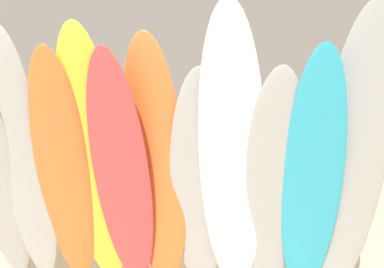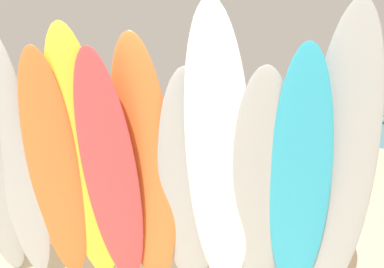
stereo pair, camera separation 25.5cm
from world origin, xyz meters
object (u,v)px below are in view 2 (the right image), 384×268
Objects in this scene: surfboard_rack at (167,216)px; surfboard_teal_9 at (300,186)px; surfboard_red_4 at (111,179)px; beachgoer_photographing at (224,137)px; surfboard_orange_2 at (55,174)px; distant_boat at (363,121)px; beachgoer_by_water at (257,143)px; surfboard_orange_5 at (145,171)px; surfboard_grey_10 at (340,167)px; surfboard_grey_1 at (17,165)px; beachgoer_near_rack at (158,128)px; surfboard_grey_6 at (189,187)px; surfboard_yellow_3 at (85,165)px; surfboard_white_7 at (219,165)px; beachgoer_strolling at (269,127)px; surfboard_grey_8 at (261,191)px.

surfboard_teal_9 is (1.28, -0.75, 0.56)m from surfboard_rack.
surfboard_red_4 reaches higher than beachgoer_photographing.
distant_boat is (7.21, 18.95, -0.97)m from surfboard_orange_2.
beachgoer_by_water is (0.93, 3.14, 0.37)m from surfboard_rack.
surfboard_grey_10 reaches higher than surfboard_orange_5.
distant_boat is at bearing 65.42° from surfboard_grey_1.
beachgoer_near_rack is at bearing 106.79° from surfboard_orange_5.
surfboard_orange_5 reaches higher than beachgoer_by_water.
surfboard_orange_5 reaches higher than surfboard_grey_6.
surfboard_orange_5 is at bearing 179.81° from surfboard_grey_6.
surfboard_grey_1 is at bearing -176.84° from surfboard_yellow_3.
surfboard_white_7 reaches higher than beachgoer_near_rack.
surfboard_orange_5 is 1.51× the size of beachgoer_by_water.
surfboard_teal_9 is at bearing -12.14° from surfboard_grey_6.
surfboard_grey_10 is 1.66× the size of beachgoer_near_rack.
beachgoer_by_water is at bearing 39.71° from beachgoer_strolling.
surfboard_orange_5 is 1.11× the size of surfboard_grey_6.
surfboard_grey_1 reaches higher than surfboard_orange_5.
surfboard_teal_9 is at bearing -14.00° from surfboard_grey_8.
surfboard_orange_5 reaches higher than beachgoer_near_rack.
surfboard_yellow_3 reaches higher than surfboard_grey_1.
surfboard_teal_9 is 1.50× the size of beachgoer_near_rack.
beachgoer_by_water is (-0.67, 3.83, -0.35)m from surfboard_grey_10.
surfboard_yellow_3 is (0.28, 0.01, 0.09)m from surfboard_orange_2.
distant_boat is (5.09, 11.26, -0.70)m from beachgoer_strolling.
surfboard_orange_2 is 0.97× the size of surfboard_orange_5.
surfboard_orange_2 is at bearing 176.78° from surfboard_grey_8.
surfboard_yellow_3 is 0.55× the size of distant_boat.
beachgoer_by_water is at bearing 76.87° from surfboard_grey_6.
surfboard_rack is 0.76× the size of distant_boat.
surfboard_rack is at bearing 73.39° from beachgoer_by_water.
surfboard_orange_2 is 1.85m from surfboard_grey_8.
surfboard_yellow_3 is 5.05m from beachgoer_photographing.
surfboard_grey_10 is 1.69× the size of beachgoer_photographing.
surfboard_grey_6 is at bearing 8.25° from surfboard_orange_5.
surfboard_grey_10 is at bearing 4.45° from surfboard_red_4.
beachgoer_by_water is at bearing 87.61° from surfboard_grey_8.
surfboard_white_7 is (0.28, -0.15, 0.23)m from surfboard_grey_6.
beachgoer_strolling is 3.00m from beachgoer_near_rack.
surfboard_grey_8 is at bearing 1.89° from surfboard_orange_5.
beachgoer_photographing is at bearing 86.06° from surfboard_red_4.
surfboard_orange_2 is 1.09× the size of surfboard_grey_6.
surfboard_grey_8 is at bearing -35.47° from surfboard_rack.
surfboard_orange_5 is at bearing -2.75° from surfboard_orange_2.
surfboard_white_7 is 5.09m from beachgoer_photographing.
beachgoer_strolling is 0.32× the size of distant_boat.
surfboard_grey_1 reaches higher than distant_boat.
surfboard_orange_2 is 1.52× the size of beachgoer_photographing.
surfboard_grey_10 is at bearing 116.55° from beachgoer_photographing.
surfboard_rack is 1.57m from surfboard_grey_1.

